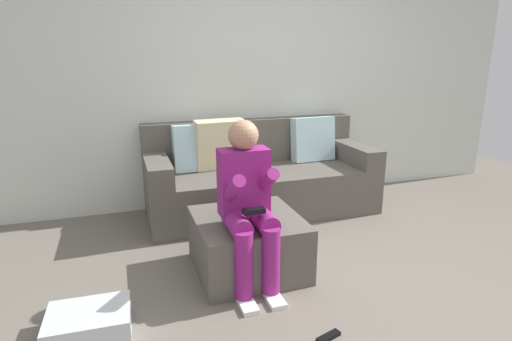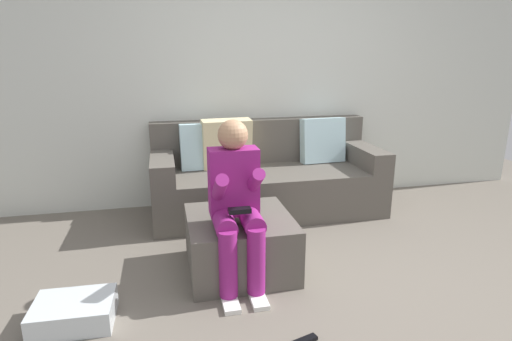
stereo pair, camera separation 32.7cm
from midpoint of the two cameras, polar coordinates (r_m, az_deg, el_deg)
The scene contains 7 objects.
ground_plane at distance 2.81m, azimuth 11.31°, elevation -16.86°, with size 7.70×7.70×0.00m, color #6B6359.
wall_back at distance 4.32m, azimuth -1.88°, elevation 13.61°, with size 5.93×0.10×2.69m, color silver.
couch_sectional at distance 4.06m, azimuth -1.90°, elevation -1.06°, with size 2.17×0.85×0.91m.
ottoman at distance 3.00m, azimuth -4.31°, elevation -10.04°, with size 0.73×0.73×0.40m, color #59544C.
person_seated at distance 2.66m, azimuth -4.62°, elevation -4.31°, with size 0.32×0.55×1.10m.
storage_bin at distance 2.66m, azimuth -25.42°, elevation -18.44°, with size 0.44×0.33×0.14m, color silver.
remote_near_ottoman at distance 2.44m, azimuth 5.88°, elevation -21.86°, with size 0.15×0.04×0.02m, color black.
Camera 1 is at (-1.39, -1.99, 1.49)m, focal length 29.16 mm.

